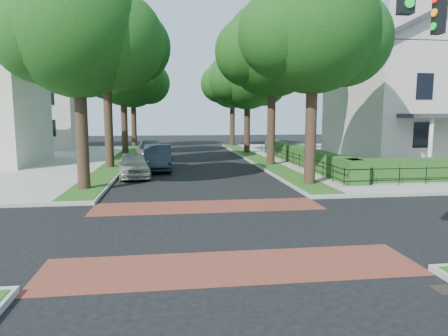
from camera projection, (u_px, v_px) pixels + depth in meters
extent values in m
plane|color=black|center=(217.00, 229.00, 12.64)|extent=(120.00, 120.00, 0.00)
cube|color=gray|center=(420.00, 157.00, 33.81)|extent=(30.00, 30.00, 0.15)
cube|color=brown|center=(208.00, 206.00, 15.78)|extent=(9.00, 2.20, 0.01)
cube|color=brown|center=(232.00, 267.00, 9.49)|extent=(9.00, 2.20, 0.01)
cube|color=#224814|center=(257.00, 158.00, 32.09)|extent=(1.60, 29.80, 0.02)
cube|color=#224814|center=(120.00, 160.00, 30.70)|extent=(1.60, 29.80, 0.02)
cylinder|color=black|center=(311.00, 110.00, 19.72)|extent=(0.56, 0.56, 7.35)
sphere|color=#11380F|center=(314.00, 29.00, 19.21)|extent=(6.20, 6.20, 6.20)
sphere|color=#11380F|center=(344.00, 40.00, 19.78)|extent=(4.65, 4.65, 4.65)
sphere|color=#11380F|center=(283.00, 34.00, 18.85)|extent=(4.34, 4.34, 4.34)
sphere|color=#11380F|center=(305.00, 25.00, 20.68)|extent=(4.03, 4.03, 4.03)
cylinder|color=black|center=(271.00, 109.00, 27.56)|extent=(0.56, 0.56, 7.70)
sphere|color=#11380F|center=(272.00, 49.00, 27.03)|extent=(6.60, 6.60, 6.60)
sphere|color=#11380F|center=(297.00, 56.00, 27.61)|extent=(4.95, 4.95, 4.95)
sphere|color=#11380F|center=(249.00, 52.00, 26.66)|extent=(4.62, 4.62, 4.62)
sphere|color=#11380F|center=(268.00, 45.00, 28.60)|extent=(4.29, 4.29, 4.29)
cylinder|color=black|center=(247.00, 116.00, 36.48)|extent=(0.56, 0.56, 6.65)
sphere|color=#11380F|center=(247.00, 77.00, 36.02)|extent=(5.80, 5.80, 5.80)
sphere|color=#11380F|center=(264.00, 82.00, 36.57)|extent=(4.35, 4.35, 4.35)
sphere|color=#11380F|center=(232.00, 80.00, 35.67)|extent=(4.06, 4.06, 4.06)
sphere|color=#11380F|center=(246.00, 73.00, 37.39)|extent=(3.77, 3.77, 3.77)
cylinder|color=black|center=(232.00, 115.00, 45.30)|extent=(0.56, 0.56, 7.00)
sphere|color=#11380F|center=(232.00, 81.00, 44.81)|extent=(6.00, 6.00, 6.00)
sphere|color=#11380F|center=(246.00, 85.00, 45.37)|extent=(4.50, 4.50, 4.50)
sphere|color=#11380F|center=(219.00, 84.00, 44.46)|extent=(4.20, 4.20, 4.20)
sphere|color=#11380F|center=(231.00, 78.00, 46.24)|extent=(3.90, 3.90, 3.90)
cylinder|color=black|center=(81.00, 114.00, 18.33)|extent=(0.56, 0.56, 7.00)
sphere|color=#11380F|center=(77.00, 30.00, 17.84)|extent=(6.00, 6.00, 6.00)
sphere|color=#11380F|center=(116.00, 42.00, 18.40)|extent=(4.50, 4.50, 4.50)
sphere|color=#11380F|center=(41.00, 36.00, 17.49)|extent=(4.20, 4.20, 4.20)
sphere|color=#11380F|center=(86.00, 26.00, 19.27)|extent=(3.90, 3.90, 3.90)
cylinder|color=black|center=(108.00, 106.00, 26.13)|extent=(0.56, 0.56, 8.05)
sphere|color=#11380F|center=(105.00, 39.00, 25.57)|extent=(6.40, 6.40, 6.40)
sphere|color=#11380F|center=(134.00, 47.00, 26.14)|extent=(4.80, 4.80, 4.80)
sphere|color=#11380F|center=(79.00, 43.00, 25.20)|extent=(4.48, 4.48, 4.48)
sphere|color=#11380F|center=(110.00, 36.00, 27.08)|extent=(4.16, 4.16, 4.16)
cylinder|color=black|center=(124.00, 115.00, 35.05)|extent=(0.56, 0.56, 6.86)
sphere|color=#11380F|center=(123.00, 73.00, 34.57)|extent=(5.60, 5.60, 5.60)
sphere|color=#11380F|center=(141.00, 78.00, 35.12)|extent=(4.20, 4.20, 4.20)
sphere|color=#11380F|center=(106.00, 76.00, 34.24)|extent=(3.92, 3.92, 3.92)
sphere|color=#11380F|center=(126.00, 69.00, 35.90)|extent=(3.64, 3.64, 3.64)
cylinder|color=black|center=(134.00, 114.00, 43.88)|extent=(0.56, 0.56, 7.14)
sphere|color=#11380F|center=(133.00, 79.00, 43.38)|extent=(6.20, 6.20, 6.20)
sphere|color=#11380F|center=(149.00, 83.00, 43.95)|extent=(4.65, 4.65, 4.65)
sphere|color=#11380F|center=(118.00, 81.00, 43.02)|extent=(4.34, 4.34, 4.34)
sphere|color=#11380F|center=(135.00, 76.00, 44.85)|extent=(4.03, 4.03, 4.03)
cube|color=#184517|center=(301.00, 155.00, 28.27)|extent=(1.00, 18.00, 1.20)
cube|color=beige|center=(423.00, 108.00, 30.07)|extent=(12.00, 10.00, 8.00)
cylinder|color=white|center=(431.00, 143.00, 22.79)|extent=(0.24, 0.24, 3.00)
cube|color=beige|center=(35.00, 117.00, 41.65)|extent=(9.00, 8.00, 6.50)
cube|color=brown|center=(55.00, 66.00, 39.76)|extent=(0.80, 0.80, 3.64)
cylinder|color=#0CB226|center=(410.00, 3.00, 7.65)|extent=(0.18, 0.05, 0.18)
cube|color=black|center=(439.00, 13.00, 9.65)|extent=(0.22, 0.28, 1.00)
cylinder|color=orange|center=(434.00, 13.00, 9.63)|extent=(0.05, 0.18, 0.18)
cylinder|color=#0CB226|center=(433.00, 26.00, 9.67)|extent=(0.05, 0.18, 0.18)
imported|color=#B3B3A1|center=(134.00, 165.00, 23.10)|extent=(2.31, 4.48, 1.46)
imported|color=#212732|center=(158.00, 158.00, 26.11)|extent=(1.80, 5.01, 1.65)
imported|color=gray|center=(151.00, 150.00, 32.21)|extent=(2.74, 5.57, 1.56)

